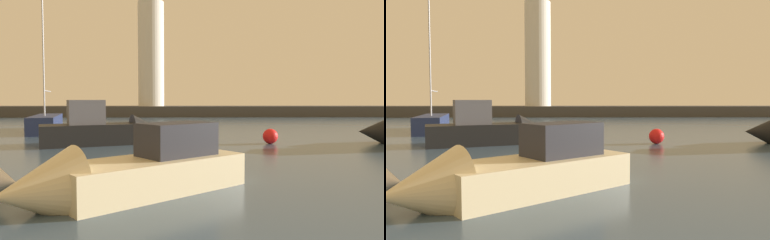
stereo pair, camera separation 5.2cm
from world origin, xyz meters
TOP-DOWN VIEW (x-y plane):
  - ground_plane at (0.00, 27.94)m, footprint 220.00×220.00m
  - breakwater at (0.00, 55.88)m, footprint 87.22×6.47m
  - lighthouse at (-4.15, 55.88)m, footprint 3.94×3.94m
  - motorboat_0 at (-3.51, 20.47)m, footprint 7.55×4.69m
  - motorboat_2 at (-0.75, 8.30)m, footprint 6.68×6.00m
  - sailboat_moored at (-10.32, 28.89)m, footprint 3.85×8.57m
  - mooring_buoy at (6.05, 20.32)m, footprint 0.90×0.90m

SIDE VIEW (x-z plane):
  - ground_plane at x=0.00m, z-range 0.00..0.00m
  - mooring_buoy at x=6.05m, z-range 0.00..0.90m
  - motorboat_2 at x=-0.75m, z-range -0.58..1.85m
  - sailboat_moored at x=-10.32m, z-range -5.51..6.94m
  - breakwater at x=0.00m, z-range 0.00..1.57m
  - motorboat_0 at x=-3.51m, z-range -0.67..2.34m
  - lighthouse at x=-4.15m, z-range 1.06..20.27m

